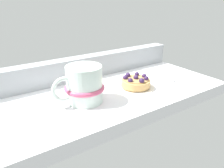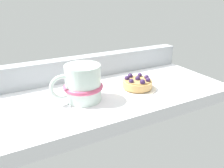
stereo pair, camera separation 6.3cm
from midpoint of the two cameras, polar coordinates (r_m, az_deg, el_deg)
The scene contains 6 objects.
ground_plane at distance 67.21cm, azimuth -3.27°, elevation -3.14°, with size 70.24×32.58×3.66cm, color white.
window_rail_back at distance 76.78cm, azimuth -8.82°, elevation 4.37°, with size 68.84×4.44×7.40cm, color #9EA3A8.
dessert_plate at distance 68.05cm, azimuth 3.43°, elevation -0.83°, with size 11.37×11.37×0.66cm.
raspberry_tart at distance 67.39cm, azimuth 3.45°, elevation 0.51°, with size 8.83×8.83×3.63cm.
coffee_mug at distance 58.78cm, azimuth -10.32°, elevation -0.27°, with size 14.26×10.64×9.87cm.
dessert_fork at distance 75.41cm, azimuth 14.98°, elevation 0.78°, with size 15.18×8.36×0.60cm.
Camera 1 is at (-33.58, -50.60, 27.06)cm, focal length 35.73 mm.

